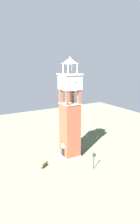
{
  "coord_description": "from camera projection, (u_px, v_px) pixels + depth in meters",
  "views": [
    {
      "loc": [
        32.8,
        -19.39,
        18.99
      ],
      "look_at": [
        0.0,
        0.0,
        9.27
      ],
      "focal_mm": 32.81,
      "sensor_mm": 36.0,
      "label": 1
    }
  ],
  "objects": [
    {
      "name": "park_bench",
      "position": [
        45.0,
        165.0,
        37.18
      ],
      "size": [
        1.21,
        1.59,
        0.95
      ],
      "color": "brown",
      "rests_on": "ground"
    },
    {
      "name": "trash_bin",
      "position": [
        94.0,
        155.0,
        41.33
      ],
      "size": [
        0.52,
        0.52,
        0.8
      ],
      "primitive_type": "cylinder",
      "color": "#2D2D33",
      "rests_on": "ground"
    },
    {
      "name": "shrub_near_entry",
      "position": [
        80.0,
        151.0,
        43.25
      ],
      "size": [
        0.93,
        0.93,
        0.76
      ],
      "primitive_type": "ellipsoid",
      "color": "#336638",
      "rests_on": "ground"
    },
    {
      "name": "lamp_post",
      "position": [
        94.0,
        156.0,
        36.21
      ],
      "size": [
        0.36,
        0.36,
        3.49
      ],
      "color": "black",
      "rests_on": "ground"
    },
    {
      "name": "clock_tower",
      "position": [
        70.0,
        117.0,
        39.59
      ],
      "size": [
        3.74,
        3.74,
        19.63
      ],
      "color": "brown",
      "rests_on": "ground"
    },
    {
      "name": "ground",
      "position": [
        70.0,
        156.0,
        41.62
      ],
      "size": [
        80.0,
        80.0,
        0.0
      ],
      "primitive_type": "plane",
      "color": "#5B664C"
    }
  ]
}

